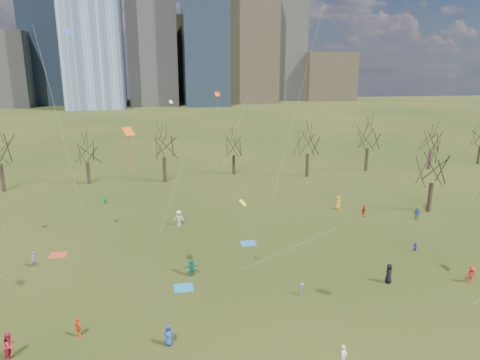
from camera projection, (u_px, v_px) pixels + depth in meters
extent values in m
plane|color=black|center=(270.00, 305.00, 33.22)|extent=(500.00, 500.00, 0.00)
cube|color=slate|center=(151.00, 9.00, 214.77)|extent=(24.00, 24.00, 95.00)
cube|color=#726347|center=(249.00, 36.00, 237.03)|extent=(28.00, 28.00, 72.00)
cube|color=#384C66|center=(51.00, 41.00, 223.05)|extent=(25.00, 25.00, 65.00)
cube|color=slate|center=(284.00, 51.00, 257.69)|extent=(22.00, 22.00, 58.00)
cube|color=#726347|center=(175.00, 60.00, 256.31)|extent=(30.00, 30.00, 48.00)
cube|color=#726347|center=(325.00, 77.00, 261.33)|extent=(30.00, 28.00, 28.00)
cylinder|color=black|center=(2.00, 177.00, 63.98)|extent=(0.55, 0.55, 4.28)
cylinder|color=black|center=(88.00, 173.00, 68.20)|extent=(0.52, 0.52, 3.60)
cylinder|color=black|center=(165.00, 170.00, 69.43)|extent=(0.54, 0.54, 4.05)
cylinder|color=black|center=(234.00, 165.00, 74.61)|extent=(0.51, 0.51, 3.38)
cylinder|color=black|center=(307.00, 165.00, 72.97)|extent=(0.54, 0.54, 3.96)
cylinder|color=black|center=(367.00, 160.00, 77.09)|extent=(0.54, 0.54, 4.14)
cylinder|color=black|center=(429.00, 160.00, 78.46)|extent=(0.52, 0.52, 3.51)
cylinder|color=black|center=(479.00, 155.00, 82.57)|extent=(0.53, 0.53, 3.74)
cylinder|color=black|center=(430.00, 197.00, 54.71)|extent=(0.53, 0.53, 3.83)
cube|color=teal|center=(183.00, 288.00, 35.79)|extent=(1.60, 1.50, 0.03)
cube|color=#2362A7|center=(248.00, 243.00, 45.00)|extent=(1.60, 1.50, 0.03)
cube|color=#AF3B23|center=(58.00, 255.00, 42.15)|extent=(1.60, 1.50, 0.03)
imported|color=#223C94|center=(168.00, 335.00, 28.14)|extent=(0.80, 0.58, 1.50)
imported|color=silver|center=(343.00, 357.00, 26.00)|extent=(0.67, 0.62, 1.54)
imported|color=#B4192E|center=(10.00, 346.00, 26.75)|extent=(0.92, 1.07, 1.88)
imported|color=slate|center=(301.00, 289.00, 34.55)|extent=(0.44, 0.71, 1.06)
imported|color=#F5451B|center=(78.00, 327.00, 29.05)|extent=(0.76, 0.89, 1.43)
imported|color=#1A7668|center=(192.00, 267.00, 37.76)|extent=(1.50, 0.66, 1.56)
imported|color=black|center=(389.00, 273.00, 36.48)|extent=(0.93, 1.01, 1.73)
imported|color=#884E9C|center=(33.00, 259.00, 39.51)|extent=(0.50, 0.62, 1.47)
imported|color=#3428B0|center=(415.00, 247.00, 42.82)|extent=(0.57, 0.59, 0.96)
imported|color=silver|center=(179.00, 218.00, 49.86)|extent=(1.36, 0.99, 1.90)
imported|color=#A02D16|center=(364.00, 211.00, 53.11)|extent=(0.91, 0.65, 1.44)
imported|color=#FCAB1C|center=(338.00, 203.00, 55.92)|extent=(0.60, 0.89, 1.79)
imported|color=#1B7D51|center=(105.00, 199.00, 58.07)|extent=(0.67, 0.66, 1.55)
imported|color=#B21E19|center=(471.00, 275.00, 36.42)|extent=(1.08, 0.76, 1.53)
imported|color=#263FA5|center=(417.00, 214.00, 51.95)|extent=(0.91, 0.87, 1.52)
plane|color=#E84F13|center=(129.00, 131.00, 28.57)|extent=(1.15, 1.08, 0.49)
cylinder|color=silver|center=(160.00, 233.00, 27.36)|extent=(3.55, 6.48, 12.32)
cylinder|color=#E84F13|center=(130.00, 155.00, 28.98)|extent=(0.04, 0.04, 2.70)
cylinder|color=silver|center=(309.00, 60.00, 48.07)|extent=(5.84, 7.88, 34.82)
plane|color=blue|center=(67.00, 32.00, 43.01)|extent=(1.19, 1.14, 0.51)
cylinder|color=silver|center=(63.00, 136.00, 42.27)|extent=(1.64, 6.49, 20.04)
plane|color=red|center=(217.00, 94.00, 63.02)|extent=(1.03, 0.84, 0.61)
cylinder|color=silver|center=(233.00, 139.00, 63.12)|extent=(3.84, 3.93, 12.89)
cylinder|color=red|center=(217.00, 106.00, 63.46)|extent=(0.04, 0.04, 3.00)
plane|color=yellow|center=(243.00, 203.00, 34.54)|extent=(0.77, 0.80, 0.44)
cylinder|color=silver|center=(285.00, 250.00, 32.59)|extent=(5.30, 6.70, 5.91)
plane|color=silver|center=(171.00, 102.00, 64.39)|extent=(0.80, 0.70, 0.42)
cylinder|color=silver|center=(195.00, 144.00, 62.27)|extent=(6.10, 8.74, 11.69)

